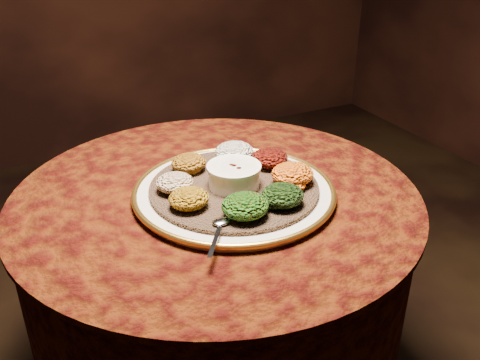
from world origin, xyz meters
name	(u,v)px	position (x,y,z in m)	size (l,w,h in m)	color
table	(217,255)	(0.00, 0.00, 0.55)	(0.96, 0.96, 0.73)	black
platter	(234,192)	(0.03, -0.04, 0.75)	(0.48, 0.48, 0.02)	beige
injera	(234,188)	(0.03, -0.04, 0.76)	(0.39, 0.39, 0.01)	brown
stew_bowl	(234,174)	(0.03, -0.04, 0.79)	(0.12, 0.12, 0.05)	white
spoon	(220,225)	(-0.07, -0.18, 0.77)	(0.09, 0.12, 0.01)	silver
portion_ayib	(234,152)	(0.09, 0.09, 0.79)	(0.10, 0.09, 0.05)	silver
portion_kitfo	(270,158)	(0.15, 0.02, 0.78)	(0.09, 0.09, 0.04)	black
portion_tikil	(292,174)	(0.16, -0.08, 0.79)	(0.10, 0.09, 0.05)	#C49210
portion_gomen	(282,195)	(0.09, -0.16, 0.78)	(0.09, 0.09, 0.04)	black
portion_mixveg	(245,206)	(-0.01, -0.16, 0.79)	(0.10, 0.09, 0.05)	#8E2E09
portion_kik	(189,198)	(-0.10, -0.08, 0.78)	(0.09, 0.08, 0.04)	#9E740D
portion_timatim	(175,183)	(-0.10, 0.00, 0.78)	(0.09, 0.08, 0.04)	maroon
portion_shiro	(189,163)	(-0.03, 0.08, 0.78)	(0.08, 0.08, 0.04)	#935711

